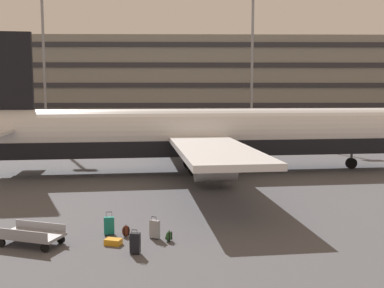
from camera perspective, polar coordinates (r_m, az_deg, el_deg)
ground_plane at (r=35.66m, az=-6.15°, el=-3.71°), size 600.00×600.00×0.00m
terminal_structure at (r=78.06m, az=-3.27°, el=7.34°), size 159.58×20.29×14.98m
airliner at (r=35.65m, az=1.29°, el=1.14°), size 38.50×31.15×10.78m
light_mast_left at (r=64.72m, az=-18.37°, el=12.80°), size 1.80×0.50×24.12m
light_mast_center_left at (r=62.27m, az=7.65°, el=11.10°), size 1.80×0.50×19.44m
suitcase_orange at (r=20.60m, az=-10.46°, el=-10.12°), size 0.47×0.28×1.04m
suitcase_red at (r=19.39m, az=-9.96°, el=-12.13°), size 0.77×0.60×0.25m
suitcase_small at (r=19.84m, az=-4.75°, el=-10.69°), size 0.48×0.39×1.00m
suitcase_laid_flat at (r=18.12m, az=-7.23°, el=-12.34°), size 0.43×0.31×1.01m
backpack_purple at (r=20.32m, az=-8.38°, el=-10.88°), size 0.39×0.30×0.55m
backpack_large at (r=19.52m, az=-2.99°, el=-11.62°), size 0.36×0.41×0.50m
baggage_cart at (r=20.11m, az=-19.74°, el=-10.83°), size 3.34×2.05×0.82m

